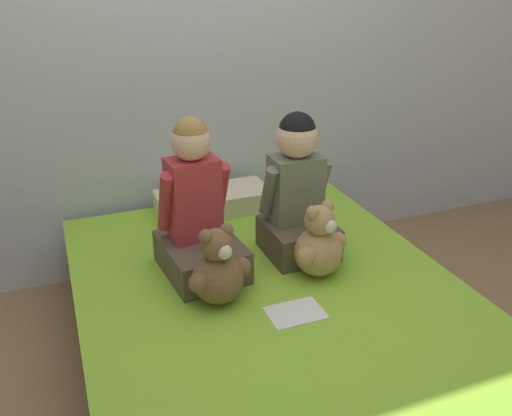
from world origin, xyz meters
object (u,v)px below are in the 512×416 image
child_on_left (197,216)px  pillow_at_headboard (213,201)px  sign_card (295,313)px  child_on_right (297,193)px  teddy_bear_held_by_right_child (319,245)px  teddy_bear_held_by_left_child (218,271)px  bed (274,330)px

child_on_left → pillow_at_headboard: bearing=61.1°
pillow_at_headboard → sign_card: pillow_at_headboard is taller
child_on_right → pillow_at_headboard: 0.63m
teddy_bear_held_by_right_child → sign_card: size_ratio=1.54×
teddy_bear_held_by_left_child → pillow_at_headboard: teddy_bear_held_by_left_child is taller
sign_card → child_on_right: bearing=65.2°
child_on_left → pillow_at_headboard: size_ratio=1.12×
teddy_bear_held_by_right_child → child_on_right: bearing=70.0°
teddy_bear_held_by_right_child → pillow_at_headboard: (-0.22, 0.76, -0.08)m
bed → sign_card: 0.25m
bed → child_on_right: bearing=51.5°
child_on_right → teddy_bear_held_by_left_child: (-0.45, -0.26, -0.15)m
child_on_left → teddy_bear_held_by_left_child: bearing=-95.0°
teddy_bear_held_by_right_child → child_on_left: bearing=133.5°
teddy_bear_held_by_right_child → sign_card: bearing=-153.0°
teddy_bear_held_by_left_child → teddy_bear_held_by_right_child: teddy_bear_held_by_right_child is taller
child_on_left → teddy_bear_held_by_right_child: size_ratio=2.03×
bed → child_on_right: (0.22, 0.28, 0.47)m
child_on_left → child_on_right: bearing=-6.1°
child_on_right → pillow_at_headboard: (-0.22, 0.54, -0.23)m
pillow_at_headboard → child_on_left: bearing=-113.1°
pillow_at_headboard → sign_card: 0.99m
sign_card → pillow_at_headboard: bearing=90.9°
teddy_bear_held_by_right_child → pillow_at_headboard: bearing=86.0°
teddy_bear_held_by_right_child → teddy_bear_held_by_left_child: bearing=165.0°
child_on_left → teddy_bear_held_by_right_child: child_on_left is taller
child_on_left → sign_card: 0.57m
child_on_right → sign_card: bearing=-115.8°
teddy_bear_held_by_left_child → child_on_right: bearing=15.3°
bed → teddy_bear_held_by_left_child: bearing=175.8°
child_on_left → pillow_at_headboard: child_on_left is taller
child_on_right → teddy_bear_held_by_right_child: (0.00, -0.22, -0.14)m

